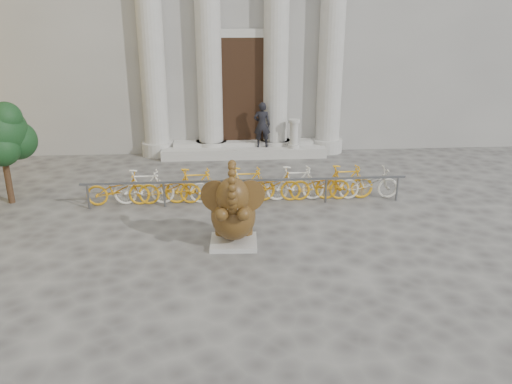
{
  "coord_description": "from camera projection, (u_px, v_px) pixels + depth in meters",
  "views": [
    {
      "loc": [
        -0.92,
        -8.54,
        4.91
      ],
      "look_at": [
        -0.1,
        2.21,
        1.1
      ],
      "focal_mm": 35.0,
      "sensor_mm": 36.0,
      "label": 1
    }
  ],
  "objects": [
    {
      "name": "elephant_statue",
      "position": [
        233.0,
        214.0,
        11.07
      ],
      "size": [
        1.4,
        1.57,
        2.09
      ],
      "rotation": [
        0.0,
        0.0,
        -0.05
      ],
      "color": "#A8A59E",
      "rests_on": "ground"
    },
    {
      "name": "tree",
      "position": [
        1.0,
        133.0,
        13.25
      ],
      "size": [
        1.63,
        1.48,
        2.82
      ],
      "color": "#332114",
      "rests_on": "ground"
    },
    {
      "name": "ground",
      "position": [
        270.0,
        282.0,
        9.73
      ],
      "size": [
        80.0,
        80.0,
        0.0
      ],
      "primitive_type": "plane",
      "color": "#474442",
      "rests_on": "ground"
    },
    {
      "name": "entrance_steps",
      "position": [
        244.0,
        151.0,
        18.51
      ],
      "size": [
        6.0,
        1.2,
        0.36
      ],
      "primitive_type": "cube",
      "color": "#A8A59E",
      "rests_on": "ground"
    },
    {
      "name": "balustrade_post",
      "position": [
        294.0,
        135.0,
        18.14
      ],
      "size": [
        0.42,
        0.42,
        1.04
      ],
      "color": "#A8A59E",
      "rests_on": "entrance_steps"
    },
    {
      "name": "bike_rack",
      "position": [
        245.0,
        185.0,
        13.83
      ],
      "size": [
        8.88,
        0.53,
        1.0
      ],
      "color": "slate",
      "rests_on": "ground"
    },
    {
      "name": "pedestrian",
      "position": [
        262.0,
        125.0,
        18.12
      ],
      "size": [
        0.63,
        0.44,
        1.65
      ],
      "primitive_type": "imported",
      "rotation": [
        0.0,
        0.0,
        3.06
      ],
      "color": "black",
      "rests_on": "entrance_steps"
    }
  ]
}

